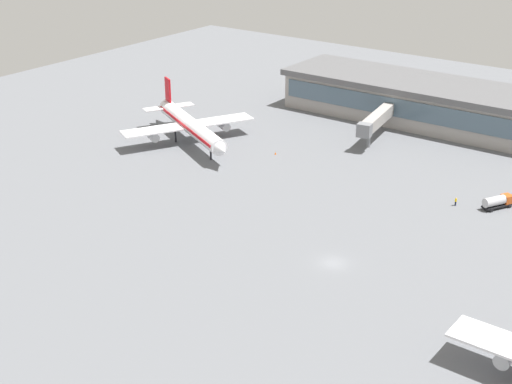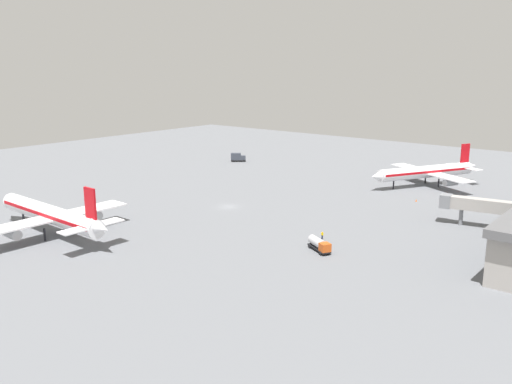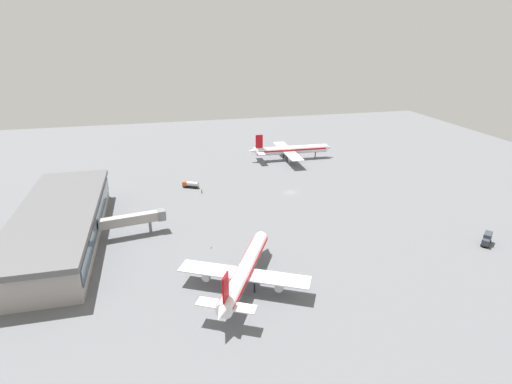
{
  "view_description": "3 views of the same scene",
  "coord_description": "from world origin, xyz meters",
  "views": [
    {
      "loc": [
        -52.35,
        93.03,
        59.09
      ],
      "look_at": [
        23.14,
        -10.31,
        3.06
      ],
      "focal_mm": 51.82,
      "sensor_mm": 36.0,
      "label": 1
    },
    {
      "loc": [
        -100.16,
        -90.38,
        35.61
      ],
      "look_at": [
        9.01,
        -1.92,
        2.58
      ],
      "focal_mm": 37.6,
      "sensor_mm": 36.0,
      "label": 2
    },
    {
      "loc": [
        140.06,
        -47.72,
        58.0
      ],
      "look_at": [
        8.16,
        -15.66,
        4.7
      ],
      "focal_mm": 28.91,
      "sensor_mm": 36.0,
      "label": 3
    }
  ],
  "objects": [
    {
      "name": "catering_truck",
      "position": [
        52.73,
        42.53,
        1.7
      ],
      "size": [
        5.06,
        5.51,
        3.3
      ],
      "rotation": [
        0.0,
        0.0,
        5.41
      ],
      "color": "black",
      "rests_on": "ground"
    },
    {
      "name": "safety_cone_near_gate",
      "position": [
        36.23,
        -35.67,
        0.3
      ],
      "size": [
        0.44,
        0.44,
        0.6
      ],
      "primitive_type": "cone",
      "color": "#EA590C",
      "rests_on": "ground"
    },
    {
      "name": "airplane_at_gate",
      "position": [
        -41.85,
        13.47,
        4.65
      ],
      "size": [
        33.55,
        41.94,
        12.78
      ],
      "rotation": [
        0.0,
        0.0,
        1.55
      ],
      "color": "white",
      "rests_on": "ground"
    },
    {
      "name": "ground_crew_worker",
      "position": [
        -7.42,
        -33.27,
        0.85
      ],
      "size": [
        0.42,
        0.58,
        1.67
      ],
      "rotation": [
        0.0,
        0.0,
        6.18
      ],
      "color": "#1E2338",
      "rests_on": "ground"
    },
    {
      "name": "airplane_taxiing",
      "position": [
        56.67,
        -30.18,
        4.41
      ],
      "size": [
        36.7,
        30.6,
        12.14
      ],
      "rotation": [
        0.0,
        0.0,
        2.66
      ],
      "color": "white",
      "rests_on": "ground"
    },
    {
      "name": "fuel_truck",
      "position": [
        -14.25,
        -36.85,
        1.39
      ],
      "size": [
        4.69,
        6.44,
        2.5
      ],
      "rotation": [
        0.0,
        0.0,
        4.21
      ],
      "color": "black",
      "rests_on": "ground"
    },
    {
      "name": "jet_bridge",
      "position": [
        22.36,
        -56.83,
        5.13
      ],
      "size": [
        6.01,
        19.74,
        6.74
      ],
      "rotation": [
        0.0,
        0.0,
        1.73
      ],
      "color": "#9E9993",
      "rests_on": "ground"
    },
    {
      "name": "ground",
      "position": [
        0.0,
        0.0,
        0.0
      ],
      "size": [
        288.0,
        288.0,
        0.0
      ],
      "primitive_type": "plane",
      "color": "slate"
    }
  ]
}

